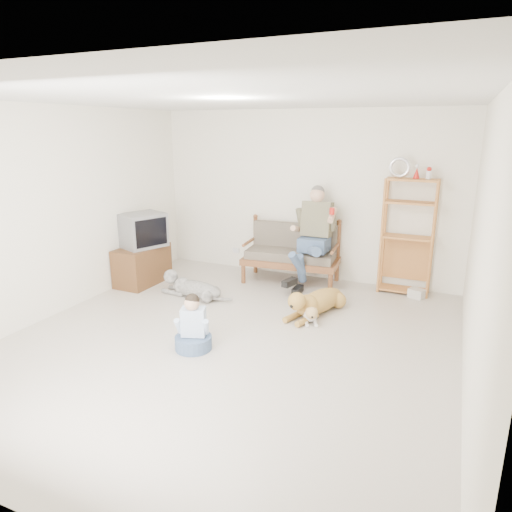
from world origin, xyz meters
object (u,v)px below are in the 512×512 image
at_px(etagere, 407,236).
at_px(tv_stand, 142,265).
at_px(loveseat, 292,252).
at_px(golden_retriever, 315,302).

height_order(etagere, tv_stand, etagere).
height_order(loveseat, tv_stand, loveseat).
height_order(loveseat, golden_retriever, loveseat).
bearing_deg(tv_stand, golden_retriever, -0.84).
distance_m(loveseat, golden_retriever, 1.44).
bearing_deg(etagere, golden_retriever, -125.99).
bearing_deg(loveseat, tv_stand, -158.49).
relative_size(etagere, tv_stand, 2.20).
xyz_separation_m(etagere, golden_retriever, (-0.98, -1.34, -0.71)).
bearing_deg(tv_stand, loveseat, 27.87).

